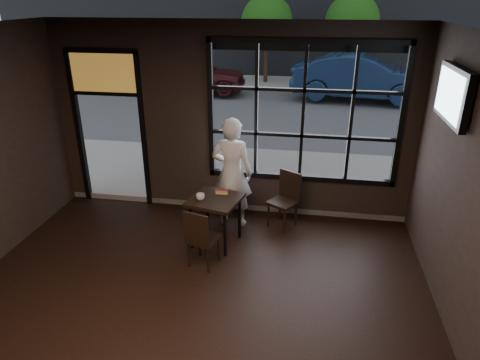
% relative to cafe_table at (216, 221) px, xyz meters
% --- Properties ---
extents(floor, '(6.00, 7.00, 0.02)m').
position_rel_cafe_table_xyz_m(floor, '(-0.00, -2.35, -0.39)').
color(floor, black).
rests_on(floor, ground).
extents(ceiling, '(6.00, 7.00, 0.02)m').
position_rel_cafe_table_xyz_m(ceiling, '(-0.00, -2.35, 2.83)').
color(ceiling, black).
rests_on(ceiling, ground).
extents(window_frame, '(3.06, 0.12, 2.28)m').
position_rel_cafe_table_xyz_m(window_frame, '(1.20, 1.15, 1.42)').
color(window_frame, black).
rests_on(window_frame, ground).
extents(stained_transom, '(1.20, 0.06, 0.70)m').
position_rel_cafe_table_xyz_m(stained_transom, '(-2.10, 1.15, 1.97)').
color(stained_transom, orange).
rests_on(stained_transom, ground).
extents(street_asphalt, '(60.00, 41.00, 0.04)m').
position_rel_cafe_table_xyz_m(street_asphalt, '(-0.00, 21.65, -0.40)').
color(street_asphalt, '#545456').
rests_on(street_asphalt, ground).
extents(cafe_table, '(0.85, 0.85, 0.77)m').
position_rel_cafe_table_xyz_m(cafe_table, '(0.00, 0.00, 0.00)').
color(cafe_table, black).
rests_on(cafe_table, floor).
extents(chair_near, '(0.47, 0.47, 0.89)m').
position_rel_cafe_table_xyz_m(chair_near, '(-0.05, -0.58, 0.06)').
color(chair_near, black).
rests_on(chair_near, floor).
extents(chair_window, '(0.55, 0.55, 0.92)m').
position_rel_cafe_table_xyz_m(chair_window, '(0.96, 0.69, 0.08)').
color(chair_window, black).
rests_on(chair_window, floor).
extents(man, '(0.70, 0.49, 1.82)m').
position_rel_cafe_table_xyz_m(man, '(0.13, 0.65, 0.53)').
color(man, silver).
rests_on(man, floor).
extents(hotdog, '(0.20, 0.08, 0.06)m').
position_rel_cafe_table_xyz_m(hotdog, '(0.07, 0.17, 0.41)').
color(hotdog, tan).
rests_on(hotdog, cafe_table).
extents(cup, '(0.16, 0.16, 0.10)m').
position_rel_cafe_table_xyz_m(cup, '(-0.20, -0.09, 0.43)').
color(cup, silver).
rests_on(cup, cafe_table).
extents(tv, '(0.12, 1.09, 0.64)m').
position_rel_cafe_table_xyz_m(tv, '(2.93, -0.28, 2.08)').
color(tv, black).
rests_on(tv, wall_right).
extents(navy_car, '(4.86, 2.14, 1.55)m').
position_rel_cafe_table_xyz_m(navy_car, '(2.96, 10.02, 0.49)').
color(navy_car, '#132443').
rests_on(navy_car, street_asphalt).
extents(maroon_car, '(4.11, 1.90, 1.36)m').
position_rel_cafe_table_xyz_m(maroon_car, '(-3.15, 10.21, 0.40)').
color(maroon_car, '#421315').
rests_on(maroon_car, street_asphalt).
extents(tree_left, '(2.08, 2.08, 3.54)m').
position_rel_cafe_table_xyz_m(tree_left, '(-0.64, 12.71, 2.11)').
color(tree_left, '#332114').
rests_on(tree_left, street_asphalt).
extents(tree_right, '(2.10, 2.10, 3.59)m').
position_rel_cafe_table_xyz_m(tree_right, '(2.70, 12.70, 2.14)').
color(tree_right, '#332114').
rests_on(tree_right, street_asphalt).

